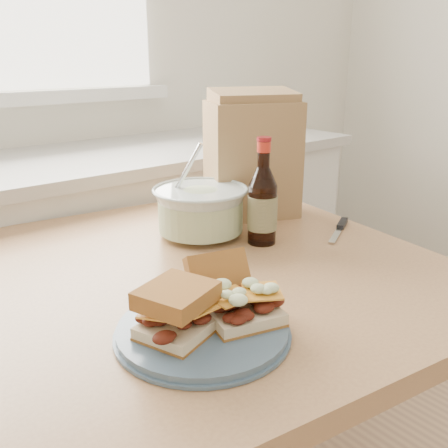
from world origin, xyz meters
TOP-DOWN VIEW (x-y plane):
  - cabinet_run at (-0.00, 1.70)m, footprint 2.50×0.64m
  - dining_table at (0.04, 0.86)m, footprint 1.14×1.14m
  - plate at (-0.13, 0.63)m, footprint 0.28×0.28m
  - sandwich_left at (-0.18, 0.63)m, footprint 0.14×0.13m
  - sandwich_right at (-0.07, 0.62)m, footprint 0.14×0.18m
  - coleslaw_bowl at (0.15, 1.01)m, footprint 0.24×0.24m
  - beer_bottle at (0.24, 0.88)m, footprint 0.07×0.07m
  - knife at (0.47, 0.82)m, footprint 0.17×0.10m
  - paper_bag at (0.37, 1.06)m, footprint 0.29×0.24m

SIDE VIEW (x-z plane):
  - cabinet_run at x=0.00m, z-range 0.00..0.94m
  - dining_table at x=0.04m, z-range 0.30..1.13m
  - knife at x=0.47m, z-range 0.84..0.85m
  - plate at x=-0.13m, z-range 0.84..0.85m
  - sandwich_right at x=-0.07m, z-range 0.84..0.94m
  - sandwich_left at x=-0.18m, z-range 0.85..0.94m
  - coleslaw_bowl at x=0.15m, z-range 0.78..1.02m
  - beer_bottle at x=0.24m, z-range 0.80..1.06m
  - paper_bag at x=0.37m, z-range 0.84..1.15m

